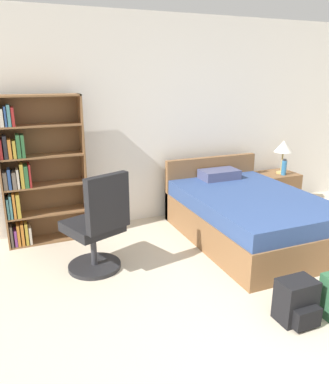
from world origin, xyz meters
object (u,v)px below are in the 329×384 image
table_lamp (284,147)px  water_bottle (284,167)px  office_chair (98,228)px  bed (247,215)px  bookshelf (33,172)px  nightstand (276,190)px  backpack_black (297,302)px

table_lamp → water_bottle: bearing=-110.2°
table_lamp → office_chair: bearing=-163.0°
bed → table_lamp: 1.45m
bed → office_chair: (-1.81, -0.13, 0.17)m
bookshelf → bed: 2.51m
office_chair → nightstand: office_chair is taller
office_chair → backpack_black: bearing=-47.4°
bookshelf → bed: (2.30, -0.85, -0.54)m
bookshelf → office_chair: (0.49, -0.98, -0.37)m
office_chair → nightstand: size_ratio=1.87×
office_chair → table_lamp: (2.90, 0.88, 0.42)m
bookshelf → nightstand: size_ratio=3.06×
nightstand → bed: bearing=-143.0°
bed → table_lamp: bearing=34.9°
bed → table_lamp: table_lamp is taller
bookshelf → water_bottle: 3.37m
bed → water_bottle: (1.05, 0.67, 0.33)m
water_bottle → nightstand: bearing=98.1°
office_chair → nightstand: bearing=17.7°
nightstand → backpack_black: nightstand is taller
table_lamp → backpack_black: size_ratio=1.36×
table_lamp → water_bottle: (-0.03, -0.09, -0.27)m
nightstand → bookshelf: bearing=178.8°
office_chair → table_lamp: 3.06m
nightstand → water_bottle: size_ratio=2.37×
nightstand → water_bottle: 0.38m
bookshelf → bed: bearing=-20.3°
office_chair → backpack_black: size_ratio=2.94×
bookshelf → backpack_black: bookshelf is taller
bookshelf → bed: size_ratio=0.85×
bed → backpack_black: (-0.55, -1.50, -0.12)m
nightstand → backpack_black: 2.78m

